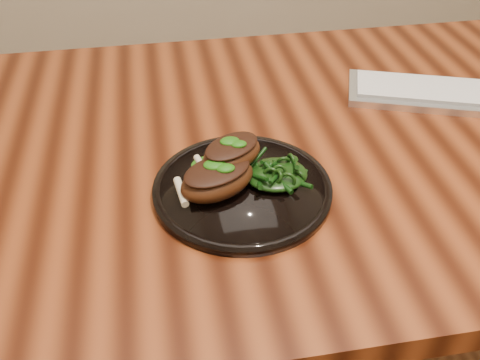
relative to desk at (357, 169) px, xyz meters
name	(u,v)px	position (x,y,z in m)	size (l,w,h in m)	color
desk	(357,169)	(0.00, 0.00, 0.00)	(1.60, 0.80, 0.75)	#361206
plate	(242,189)	(-0.23, -0.13, 0.09)	(0.25, 0.25, 0.02)	black
lamb_chop_front	(217,178)	(-0.26, -0.14, 0.12)	(0.13, 0.11, 0.05)	#421F0C
lamb_chop_back	(231,153)	(-0.24, -0.10, 0.14)	(0.11, 0.10, 0.04)	#421F0C
herb_smear	(215,164)	(-0.26, -0.07, 0.10)	(0.07, 0.05, 0.00)	#104A07
greens_heap	(276,171)	(-0.18, -0.12, 0.11)	(0.09, 0.08, 0.03)	black
keyboard	(463,95)	(0.21, 0.06, 0.09)	(0.42, 0.25, 0.02)	silver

